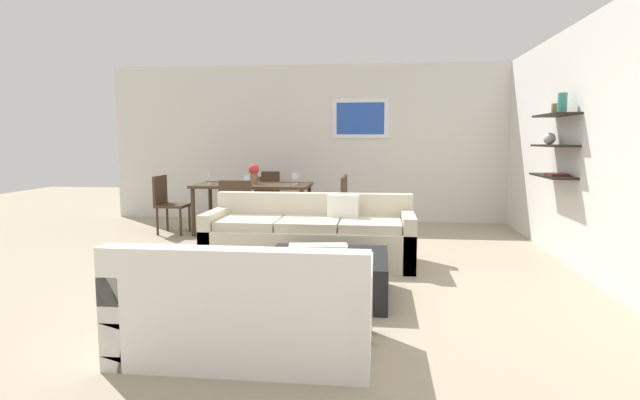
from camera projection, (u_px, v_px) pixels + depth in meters
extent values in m
plane|color=tan|center=(299.00, 270.00, 5.69)|extent=(18.00, 18.00, 0.00)
cube|color=silver|center=(347.00, 144.00, 8.98)|extent=(8.40, 0.06, 2.70)
cube|color=white|center=(360.00, 118.00, 8.86)|extent=(0.96, 0.02, 0.67)
cube|color=#264CB2|center=(360.00, 118.00, 8.84)|extent=(0.81, 0.01, 0.54)
cube|color=silver|center=(575.00, 146.00, 5.77)|extent=(0.06, 8.20, 2.70)
cube|color=black|center=(556.00, 115.00, 5.91)|extent=(0.28, 0.90, 0.02)
cube|color=black|center=(554.00, 146.00, 5.95)|extent=(0.28, 0.90, 0.02)
cube|color=black|center=(552.00, 176.00, 5.99)|extent=(0.28, 0.90, 0.02)
cylinder|color=teal|center=(562.00, 103.00, 5.70)|extent=(0.10, 0.10, 0.22)
sphere|color=silver|center=(549.00, 139.00, 6.12)|extent=(0.14, 0.14, 0.14)
cylinder|color=olive|center=(555.00, 109.00, 5.95)|extent=(0.07, 0.07, 0.12)
cube|color=#4C1E19|center=(557.00, 175.00, 5.84)|extent=(0.20, 0.28, 0.03)
cube|color=beige|center=(310.00, 245.00, 5.95)|extent=(2.36, 0.90, 0.42)
cube|color=beige|center=(314.00, 208.00, 6.27)|extent=(2.36, 0.16, 0.36)
cube|color=beige|center=(216.00, 236.00, 6.07)|extent=(0.14, 0.90, 0.60)
cube|color=beige|center=(408.00, 240.00, 5.81)|extent=(0.14, 0.90, 0.60)
cube|color=beige|center=(250.00, 223.00, 5.96)|extent=(0.67, 0.70, 0.10)
cube|color=beige|center=(309.00, 224.00, 5.88)|extent=(0.67, 0.70, 0.10)
cube|color=beige|center=(371.00, 225.00, 5.80)|extent=(0.67, 0.70, 0.10)
cube|color=white|center=(343.00, 210.00, 6.05)|extent=(0.37, 0.17, 0.36)
cube|color=white|center=(249.00, 320.00, 3.50)|extent=(1.65, 0.90, 0.42)
cube|color=white|center=(232.00, 278.00, 3.09)|extent=(1.65, 0.16, 0.36)
cube|color=white|center=(361.00, 311.00, 3.40)|extent=(0.14, 0.90, 0.60)
cube|color=white|center=(142.00, 303.00, 3.58)|extent=(0.14, 0.90, 0.60)
cube|color=white|center=(300.00, 282.00, 3.47)|extent=(0.66, 0.70, 0.10)
cube|color=white|center=(201.00, 279.00, 3.55)|extent=(0.66, 0.70, 0.10)
cube|color=white|center=(318.00, 273.00, 3.21)|extent=(0.37, 0.17, 0.36)
cube|color=black|center=(327.00, 276.00, 4.69)|extent=(1.10, 1.02, 0.38)
cylinder|color=#19666B|center=(320.00, 252.00, 4.65)|extent=(0.34, 0.34, 0.08)
torus|color=#19666B|center=(320.00, 248.00, 4.65)|extent=(0.35, 0.35, 0.02)
cylinder|color=silver|center=(362.00, 254.00, 4.59)|extent=(0.07, 0.07, 0.07)
sphere|color=red|center=(291.00, 252.00, 4.60)|extent=(0.09, 0.09, 0.09)
cube|color=#422D1E|center=(253.00, 185.00, 7.85)|extent=(1.74, 0.90, 0.04)
cylinder|color=#422D1E|center=(193.00, 212.00, 7.61)|extent=(0.06, 0.06, 0.71)
cylinder|color=#422D1E|center=(302.00, 214.00, 7.42)|extent=(0.06, 0.06, 0.71)
cylinder|color=#422D1E|center=(210.00, 206.00, 8.38)|extent=(0.06, 0.06, 0.71)
cylinder|color=#422D1E|center=(309.00, 207.00, 8.19)|extent=(0.06, 0.06, 0.71)
cube|color=#422D1E|center=(265.00, 199.00, 8.65)|extent=(0.44, 0.44, 0.04)
cube|color=#422D1E|center=(267.00, 184.00, 8.82)|extent=(0.44, 0.04, 0.43)
cylinder|color=#422D1E|center=(252.00, 214.00, 8.52)|extent=(0.04, 0.04, 0.41)
cylinder|color=#422D1E|center=(273.00, 214.00, 8.48)|extent=(0.04, 0.04, 0.41)
cylinder|color=#422D1E|center=(257.00, 211.00, 8.87)|extent=(0.04, 0.04, 0.41)
cylinder|color=#422D1E|center=(277.00, 211.00, 8.83)|extent=(0.04, 0.04, 0.41)
cube|color=#422D1E|center=(240.00, 212.00, 7.13)|extent=(0.44, 0.44, 0.04)
cube|color=#422D1E|center=(235.00, 196.00, 6.90)|extent=(0.44, 0.04, 0.43)
cylinder|color=#422D1E|center=(256.00, 226.00, 7.31)|extent=(0.04, 0.04, 0.41)
cylinder|color=#422D1E|center=(231.00, 226.00, 7.35)|extent=(0.04, 0.04, 0.41)
cylinder|color=#422D1E|center=(249.00, 230.00, 6.96)|extent=(0.04, 0.04, 0.41)
cylinder|color=#422D1E|center=(223.00, 230.00, 7.00)|extent=(0.04, 0.04, 0.41)
cube|color=#422D1E|center=(329.00, 208.00, 7.55)|extent=(0.44, 0.44, 0.04)
cube|color=#422D1E|center=(343.00, 192.00, 7.50)|extent=(0.04, 0.44, 0.43)
cylinder|color=#422D1E|center=(319.00, 221.00, 7.78)|extent=(0.04, 0.04, 0.41)
cylinder|color=#422D1E|center=(316.00, 225.00, 7.42)|extent=(0.04, 0.04, 0.41)
cylinder|color=#422D1E|center=(343.00, 221.00, 7.73)|extent=(0.04, 0.04, 0.41)
cylinder|color=#422D1E|center=(341.00, 225.00, 7.38)|extent=(0.04, 0.04, 0.41)
cube|color=#422D1E|center=(173.00, 205.00, 7.83)|extent=(0.44, 0.44, 0.04)
cube|color=#422D1E|center=(160.00, 190.00, 7.82)|extent=(0.04, 0.44, 0.43)
cylinder|color=#422D1E|center=(181.00, 222.00, 7.66)|extent=(0.04, 0.04, 0.41)
cylinder|color=#422D1E|center=(190.00, 218.00, 8.01)|extent=(0.04, 0.04, 0.41)
cylinder|color=#422D1E|center=(157.00, 222.00, 7.70)|extent=(0.04, 0.04, 0.41)
cylinder|color=#422D1E|center=(167.00, 218.00, 8.05)|extent=(0.04, 0.04, 0.41)
cube|color=#422D1E|center=(332.00, 204.00, 7.95)|extent=(0.44, 0.44, 0.04)
cube|color=#422D1E|center=(345.00, 189.00, 7.90)|extent=(0.04, 0.44, 0.43)
cylinder|color=#422D1E|center=(322.00, 217.00, 8.18)|extent=(0.04, 0.04, 0.41)
cylinder|color=#422D1E|center=(319.00, 220.00, 7.82)|extent=(0.04, 0.04, 0.41)
cylinder|color=#422D1E|center=(344.00, 217.00, 8.13)|extent=(0.04, 0.04, 0.41)
cylinder|color=#422D1E|center=(343.00, 221.00, 7.78)|extent=(0.04, 0.04, 0.41)
cylinder|color=silver|center=(246.00, 186.00, 7.47)|extent=(0.06, 0.06, 0.01)
cylinder|color=silver|center=(246.00, 184.00, 7.46)|extent=(0.01, 0.01, 0.06)
cylinder|color=silver|center=(246.00, 179.00, 7.45)|extent=(0.07, 0.07, 0.09)
cylinder|color=silver|center=(209.00, 184.00, 7.82)|extent=(0.06, 0.06, 0.01)
cylinder|color=silver|center=(209.00, 181.00, 7.81)|extent=(0.01, 0.01, 0.09)
cylinder|color=silver|center=(209.00, 175.00, 7.80)|extent=(0.07, 0.07, 0.09)
cylinder|color=silver|center=(297.00, 184.00, 7.89)|extent=(0.06, 0.06, 0.01)
cylinder|color=silver|center=(297.00, 181.00, 7.88)|extent=(0.01, 0.01, 0.08)
cylinder|color=silver|center=(297.00, 176.00, 7.87)|extent=(0.07, 0.07, 0.08)
cylinder|color=silver|center=(294.00, 185.00, 7.67)|extent=(0.06, 0.06, 0.01)
cylinder|color=silver|center=(294.00, 182.00, 7.66)|extent=(0.01, 0.01, 0.08)
cylinder|color=silver|center=(294.00, 176.00, 7.65)|extent=(0.07, 0.07, 0.10)
cylinder|color=silver|center=(259.00, 182.00, 8.24)|extent=(0.06, 0.06, 0.01)
cylinder|color=silver|center=(259.00, 179.00, 8.23)|extent=(0.01, 0.01, 0.08)
cylinder|color=silver|center=(259.00, 174.00, 8.22)|extent=(0.07, 0.07, 0.08)
cylinder|color=olive|center=(254.00, 179.00, 7.86)|extent=(0.11, 0.11, 0.16)
sphere|color=red|center=(254.00, 169.00, 7.84)|extent=(0.16, 0.16, 0.16)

